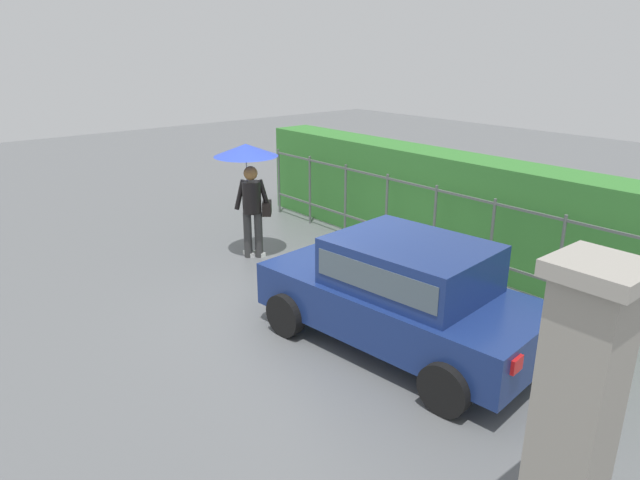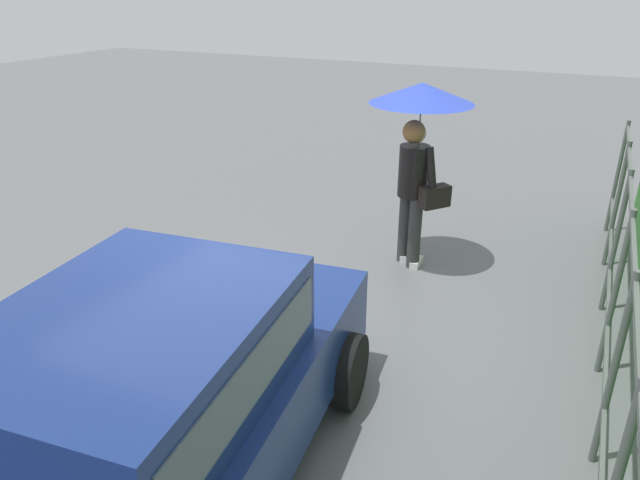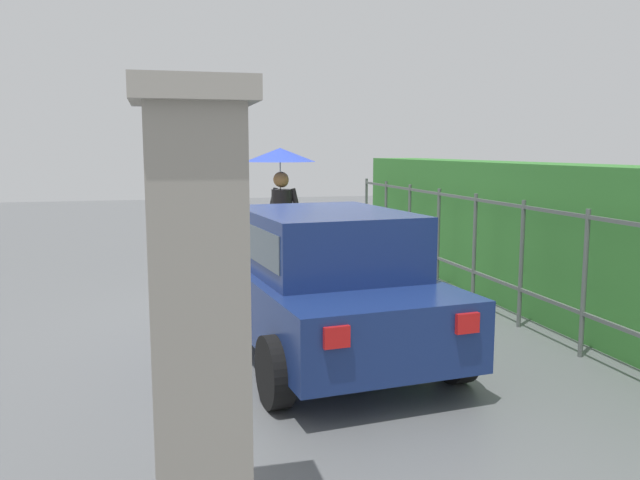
% 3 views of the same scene
% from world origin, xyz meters
% --- Properties ---
extents(ground_plane, '(40.00, 40.00, 0.00)m').
position_xyz_m(ground_plane, '(0.00, 0.00, 0.00)').
color(ground_plane, slate).
extents(car, '(3.87, 2.17, 1.48)m').
position_xyz_m(car, '(1.54, 0.28, 0.80)').
color(car, navy).
rests_on(car, ground).
extents(pedestrian, '(1.15, 1.15, 2.10)m').
position_xyz_m(pedestrian, '(-2.56, 0.67, 1.64)').
color(pedestrian, '#333333').
rests_on(pedestrian, ground).
extents(fence_section, '(9.24, 0.05, 1.50)m').
position_xyz_m(fence_section, '(0.00, 2.79, 0.82)').
color(fence_section, '#59605B').
rests_on(fence_section, ground).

